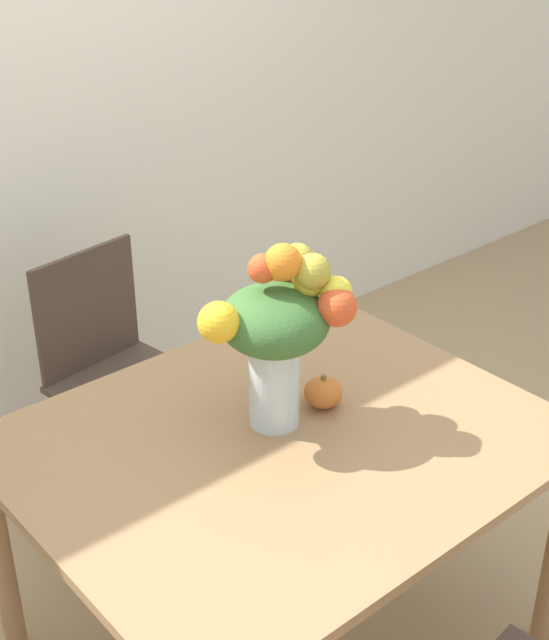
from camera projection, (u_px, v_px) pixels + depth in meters
The scene contains 4 objects.
dining_table at pixel (281, 465), 2.25m from camera, with size 1.28×1.06×0.73m.
flower_vase at pixel (278, 328), 2.14m from camera, with size 0.35×0.29×0.49m.
pumpkin at pixel (323, 392), 2.31m from camera, with size 0.10×0.10×0.09m.
dining_chair_near_window at pixel (118, 376), 2.95m from camera, with size 0.48×0.48×0.88m.
Camera 1 is at (-1.19, -1.37, 2.02)m, focal length 50.00 mm.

